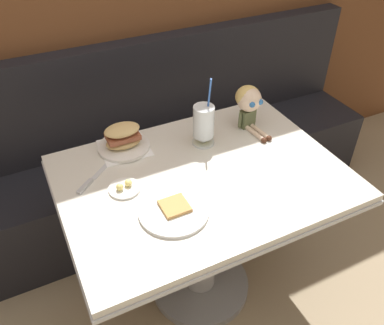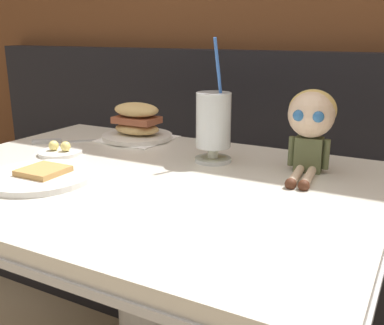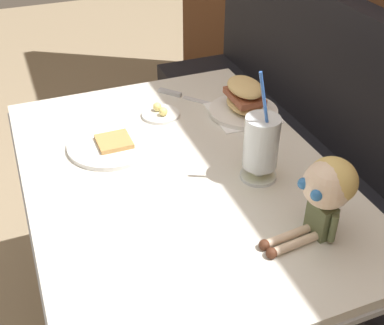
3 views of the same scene
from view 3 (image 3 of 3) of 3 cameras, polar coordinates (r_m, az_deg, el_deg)
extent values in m
cube|color=black|center=(1.91, 15.82, -9.65)|extent=(2.60, 0.48, 0.45)
cube|color=silver|center=(1.35, -1.47, -1.56)|extent=(1.10, 0.80, 0.03)
cube|color=#B7BABF|center=(1.37, -1.46, -2.33)|extent=(1.11, 0.81, 0.02)
cylinder|color=#A5A8AD|center=(1.59, -1.28, -11.92)|extent=(0.14, 0.14, 0.65)
cylinder|color=white|center=(1.46, -9.25, 2.03)|extent=(0.25, 0.25, 0.01)
cube|color=tan|center=(1.45, -8.90, 2.39)|extent=(0.10, 0.10, 0.01)
cylinder|color=silver|center=(1.33, 7.55, -1.48)|extent=(0.10, 0.10, 0.01)
cylinder|color=silver|center=(1.32, 7.62, -0.78)|extent=(0.03, 0.03, 0.03)
cylinder|color=silver|center=(1.27, 7.91, 2.31)|extent=(0.09, 0.09, 0.14)
cylinder|color=#E0DB6B|center=(1.28, 7.87, 1.81)|extent=(0.08, 0.08, 0.11)
cylinder|color=blue|center=(1.21, 8.43, 5.65)|extent=(0.02, 0.05, 0.22)
cube|color=white|center=(1.62, 5.88, 5.64)|extent=(0.21, 0.21, 0.00)
cylinder|color=white|center=(1.61, 5.90, 5.89)|extent=(0.22, 0.22, 0.01)
ellipsoid|color=tan|center=(1.60, 5.95, 6.65)|extent=(0.15, 0.10, 0.04)
cube|color=#995138|center=(1.59, 6.01, 7.54)|extent=(0.14, 0.09, 0.02)
ellipsoid|color=tan|center=(1.57, 6.08, 8.57)|extent=(0.15, 0.10, 0.04)
cylinder|color=white|center=(1.60, -3.60, 5.51)|extent=(0.12, 0.12, 0.01)
sphere|color=#F4E07A|center=(1.60, -3.99, 6.37)|extent=(0.03, 0.03, 0.03)
sphere|color=#F4E07A|center=(1.57, -3.30, 5.84)|extent=(0.03, 0.03, 0.03)
cube|color=silver|center=(1.67, 1.12, 6.96)|extent=(0.12, 0.11, 0.00)
cube|color=#B2B5BA|center=(1.72, -2.53, 8.00)|extent=(0.08, 0.07, 0.01)
cube|color=#5B6642|center=(1.17, 14.51, -6.22)|extent=(0.07, 0.05, 0.08)
sphere|color=beige|center=(1.11, 15.24, -2.43)|extent=(0.11, 0.11, 0.11)
ellipsoid|color=#D8B766|center=(1.11, 15.78, -1.93)|extent=(0.12, 0.11, 0.10)
sphere|color=#2D6BB2|center=(1.09, 12.61, -2.37)|extent=(0.03, 0.03, 0.03)
sphere|color=#2D6BB2|center=(1.07, 14.03, -3.64)|extent=(0.03, 0.03, 0.03)
cylinder|color=beige|center=(1.16, 10.75, -8.30)|extent=(0.03, 0.12, 0.02)
cylinder|color=beige|center=(1.14, 11.58, -9.14)|extent=(0.03, 0.12, 0.02)
sphere|color=#4C2819|center=(1.13, 8.26, -9.31)|extent=(0.03, 0.03, 0.03)
sphere|color=#4C2819|center=(1.11, 9.07, -10.20)|extent=(0.03, 0.03, 0.03)
cylinder|color=#5B6642|center=(1.19, 13.31, -4.93)|extent=(0.02, 0.02, 0.07)
cylinder|color=#5B6642|center=(1.14, 15.83, -7.24)|extent=(0.02, 0.02, 0.07)
camera|label=1|loc=(1.75, -54.77, 30.36)|focal=37.56mm
camera|label=2|loc=(0.79, -52.78, -18.35)|focal=42.18mm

